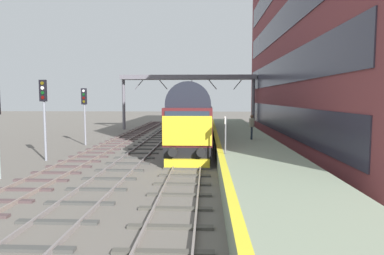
{
  "coord_description": "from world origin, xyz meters",
  "views": [
    {
      "loc": [
        1.04,
        -22.43,
        3.78
      ],
      "look_at": [
        0.2,
        -3.13,
        2.07
      ],
      "focal_mm": 31.66,
      "sensor_mm": 36.0,
      "label": 1
    }
  ],
  "objects_px": {
    "diesel_locomotive": "(194,114)",
    "waiting_passenger": "(252,125)",
    "platform_number_sign": "(225,129)",
    "signal_post_mid": "(44,108)",
    "signal_post_far": "(84,108)"
  },
  "relations": [
    {
      "from": "diesel_locomotive",
      "to": "waiting_passenger",
      "type": "relative_size",
      "value": 11.71
    },
    {
      "from": "diesel_locomotive",
      "to": "platform_number_sign",
      "type": "xyz_separation_m",
      "value": [
        1.95,
        -10.58,
        -0.25
      ]
    },
    {
      "from": "platform_number_sign",
      "to": "waiting_passenger",
      "type": "height_order",
      "value": "platform_number_sign"
    },
    {
      "from": "diesel_locomotive",
      "to": "signal_post_mid",
      "type": "xyz_separation_m",
      "value": [
        -8.6,
        -7.58,
        0.65
      ]
    },
    {
      "from": "signal_post_far",
      "to": "waiting_passenger",
      "type": "xyz_separation_m",
      "value": [
        12.64,
        -3.76,
        -0.95
      ]
    },
    {
      "from": "diesel_locomotive",
      "to": "platform_number_sign",
      "type": "distance_m",
      "value": 10.76
    },
    {
      "from": "diesel_locomotive",
      "to": "platform_number_sign",
      "type": "relative_size",
      "value": 10.4
    },
    {
      "from": "diesel_locomotive",
      "to": "waiting_passenger",
      "type": "xyz_separation_m",
      "value": [
        4.03,
        -4.68,
        -0.49
      ]
    },
    {
      "from": "signal_post_far",
      "to": "platform_number_sign",
      "type": "xyz_separation_m",
      "value": [
        10.56,
        -9.65,
        -0.71
      ]
    },
    {
      "from": "signal_post_mid",
      "to": "signal_post_far",
      "type": "bearing_deg",
      "value": 90.0
    },
    {
      "from": "platform_number_sign",
      "to": "diesel_locomotive",
      "type": "bearing_deg",
      "value": 100.47
    },
    {
      "from": "diesel_locomotive",
      "to": "waiting_passenger",
      "type": "height_order",
      "value": "diesel_locomotive"
    },
    {
      "from": "signal_post_mid",
      "to": "waiting_passenger",
      "type": "bearing_deg",
      "value": 12.9
    },
    {
      "from": "signal_post_far",
      "to": "signal_post_mid",
      "type": "bearing_deg",
      "value": -90.0
    },
    {
      "from": "signal_post_mid",
      "to": "waiting_passenger",
      "type": "distance_m",
      "value": 13.01
    }
  ]
}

